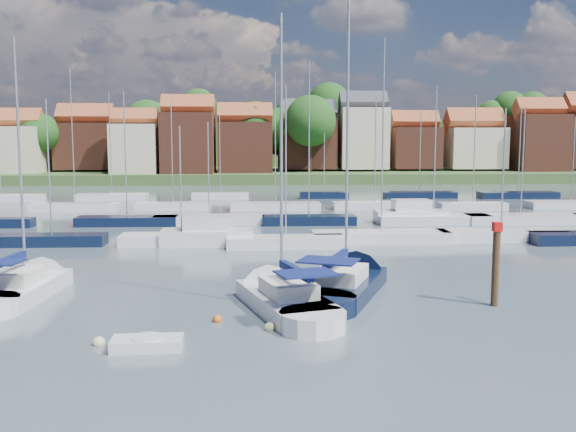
{
  "coord_description": "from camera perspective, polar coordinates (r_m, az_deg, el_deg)",
  "views": [
    {
      "loc": [
        -1.89,
        -28.59,
        8.14
      ],
      "look_at": [
        0.53,
        14.0,
        2.94
      ],
      "focal_mm": 40.0,
      "sensor_mm": 36.0,
      "label": 1
    }
  ],
  "objects": [
    {
      "name": "buoy_e",
      "position": [
        36.52,
        1.5,
        -5.92
      ],
      "size": [
        0.46,
        0.46,
        0.46
      ],
      "primitive_type": "sphere",
      "color": "#D85914",
      "rests_on": "ground"
    },
    {
      "name": "timber_piling",
      "position": [
        32.89,
        17.92,
        -5.78
      ],
      "size": [
        0.4,
        0.4,
        6.37
      ],
      "color": "#4C331E",
      "rests_on": "ground"
    },
    {
      "name": "marina_field",
      "position": [
        64.31,
        0.16,
        0.07
      ],
      "size": [
        79.62,
        41.41,
        15.93
      ],
      "color": "silver",
      "rests_on": "ground"
    },
    {
      "name": "ground",
      "position": [
        69.09,
        -1.66,
        0.19
      ],
      "size": [
        260.0,
        260.0,
        0.0
      ],
      "primitive_type": "plane",
      "color": "#3E4D55",
      "rests_on": "ground"
    },
    {
      "name": "sailboat_left",
      "position": [
        36.83,
        -21.8,
        -5.75
      ],
      "size": [
        3.77,
        10.75,
        14.36
      ],
      "rotation": [
        0.0,
        0.0,
        1.48
      ],
      "color": "silver",
      "rests_on": "ground"
    },
    {
      "name": "sailboat_navy",
      "position": [
        35.21,
        5.54,
        -5.85
      ],
      "size": [
        7.51,
        12.35,
        16.65
      ],
      "rotation": [
        0.0,
        0.0,
        1.18
      ],
      "color": "black",
      "rests_on": "ground"
    },
    {
      "name": "buoy_b",
      "position": [
        26.9,
        -16.46,
        -10.95
      ],
      "size": [
        0.5,
        0.5,
        0.5
      ],
      "primitive_type": "sphere",
      "color": "beige",
      "rests_on": "ground"
    },
    {
      "name": "sailboat_centre",
      "position": [
        31.84,
        -1.05,
        -7.2
      ],
      "size": [
        5.94,
        11.4,
        15.01
      ],
      "rotation": [
        0.0,
        0.0,
        1.86
      ],
      "color": "silver",
      "rests_on": "ground"
    },
    {
      "name": "buoy_d",
      "position": [
        27.79,
        -1.64,
        -10.08
      ],
      "size": [
        0.46,
        0.46,
        0.46
      ],
      "primitive_type": "sphere",
      "color": "beige",
      "rests_on": "ground"
    },
    {
      "name": "buoy_c",
      "position": [
        29.11,
        -6.3,
        -9.33
      ],
      "size": [
        0.43,
        0.43,
        0.43
      ],
      "primitive_type": "sphere",
      "color": "#D85914",
      "rests_on": "ground"
    },
    {
      "name": "tender",
      "position": [
        25.87,
        -12.4,
        -11.02
      ],
      "size": [
        2.77,
        1.33,
        0.59
      ],
      "rotation": [
        0.0,
        0.0,
        0.02
      ],
      "color": "silver",
      "rests_on": "ground"
    },
    {
      "name": "far_shore_town",
      "position": [
        161.34,
        -1.8,
        5.7
      ],
      "size": [
        212.46,
        90.0,
        22.27
      ],
      "color": "#40592C",
      "rests_on": "ground"
    }
  ]
}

